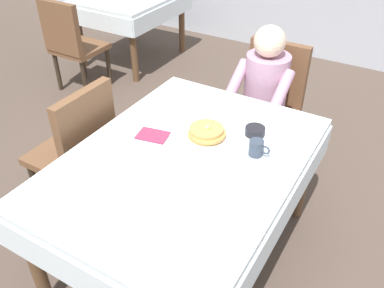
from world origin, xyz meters
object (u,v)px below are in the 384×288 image
Objects in this scene: chair_left_side at (79,146)px; knife_right_of_plate at (237,151)px; background_table_far at (131,6)px; plate_breakfast at (207,138)px; cup_coffee at (257,148)px; spoon_near_edge at (180,169)px; diner_person at (263,90)px; background_chair_empty at (71,41)px; chair_diner at (270,98)px; fork_left_of_plate at (175,130)px; breakfast_stack at (207,132)px; bowl_butter at (255,131)px; dining_table_main at (185,171)px.

chair_left_side is 1.02m from knife_right_of_plate.
plate_breakfast is at bearing -43.95° from background_table_far.
cup_coffee is 0.75× the size of spoon_near_edge.
background_chair_empty is at bearing -6.44° from diner_person.
plate_breakfast is 0.25× the size of background_table_far.
chair_left_side is at bearing 171.09° from spoon_near_edge.
knife_right_of_plate is at bearing -41.72° from background_table_far.
chair_left_side is at bearing 55.97° from chair_diner.
diner_person is 0.81m from plate_breakfast.
fork_left_of_plate is 2.17m from background_chair_empty.
chair_left_side is 0.66m from fork_left_of_plate.
plate_breakfast is at bearing -35.04° from breakfast_stack.
bowl_butter is at bearing 39.72° from plate_breakfast.
fork_left_of_plate and knife_right_of_plate have the same top height.
diner_person is 0.68m from bowl_butter.
fork_left_of_plate is at bearing -47.00° from background_table_far.
background_chair_empty is at bearing 45.70° from chair_left_side.
cup_coffee is 2.58m from background_chair_empty.
chair_diner reaches higher than bowl_butter.
cup_coffee is at bearing -40.21° from background_table_far.
background_table_far is (-2.26, 2.01, -0.12)m from knife_right_of_plate.
chair_diner is 4.40× the size of breakfast_stack.
fork_left_of_plate reaches higher than background_table_far.
dining_table_main is 0.29m from knife_right_of_plate.
breakfast_stack reaches higher than dining_table_main.
spoon_near_edge is at bearing -111.99° from bowl_butter.
fork_left_of_plate is at bearing -29.51° from background_chair_empty.
knife_right_of_plate is at bearing -6.44° from breakfast_stack.
breakfast_stack reaches higher than knife_right_of_plate.
breakfast_stack is (-0.00, -0.96, 0.25)m from chair_diner.
plate_breakfast is (-0.00, -0.96, 0.22)m from chair_diner.
chair_diner is at bearing -5.92° from fork_left_of_plate.
fork_left_of_plate is 0.16× the size of background_table_far.
knife_right_of_plate is at bearing 102.81° from diner_person.
bowl_butter is at bearing 115.37° from cup_coffee.
dining_table_main is 13.85× the size of bowl_butter.
cup_coffee is at bearing -82.14° from fork_left_of_plate.
breakfast_stack is at bearing 144.96° from plate_breakfast.
plate_breakfast reaches higher than spoon_near_edge.
chair_left_side is at bearing -165.41° from plate_breakfast.
breakfast_stack is at bearing -43.96° from background_table_far.
background_chair_empty is at bearing 148.67° from dining_table_main.
cup_coffee is at bearing -23.83° from background_chair_empty.
spoon_near_edge is at bearing -47.77° from background_table_far.
spoon_near_edge is (0.03, -0.10, 0.09)m from dining_table_main.
diner_person reaches higher than cup_coffee.
cup_coffee is 0.56× the size of knife_right_of_plate.
plate_breakfast is (0.79, 0.21, 0.22)m from chair_left_side.
cup_coffee is (0.29, 0.00, 0.00)m from breakfast_stack.
background_chair_empty reaches higher than background_table_far.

